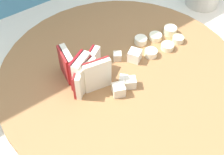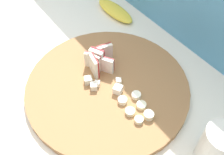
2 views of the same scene
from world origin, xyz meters
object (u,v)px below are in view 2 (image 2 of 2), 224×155
Objects in this scene: apple_dice_pile at (100,84)px; banana_slice_rows at (137,108)px; small_jar at (217,147)px; apple_wedge_fan at (98,60)px; banana_peel at (115,11)px; cutting_board at (107,87)px.

apple_dice_pile reaches higher than banana_slice_rows.
banana_slice_rows is 0.87× the size of small_jar.
apple_wedge_fan is 0.29m from banana_peel.
apple_wedge_fan is 0.38m from small_jar.
apple_dice_pile is at bearing -109.80° from cutting_board.
apple_dice_pile is at bearing -163.40° from banana_slice_rows.
apple_wedge_fan reaches higher than apple_dice_pile.
banana_peel is 0.60m from small_jar.
apple_dice_pile is 0.33m from small_jar.
cutting_board is at bearing -166.14° from small_jar.
banana_peel is (-0.27, 0.24, -0.02)m from apple_dice_pile.
apple_dice_pile is at bearing -31.07° from apple_wedge_fan.
small_jar is at bearing 8.65° from apple_wedge_fan.
apple_dice_pile is at bearing -163.09° from small_jar.
apple_dice_pile is 0.12m from banana_slice_rows.
banana_peel is at bearing 134.44° from apple_wedge_fan.
banana_peel is 1.57× the size of small_jar.
apple_dice_pile is (0.06, -0.04, -0.02)m from apple_wedge_fan.
banana_slice_rows reaches higher than banana_peel.
cutting_board is at bearing 70.20° from apple_dice_pile.
apple_wedge_fan is at bearing -171.35° from small_jar.
apple_wedge_fan is at bearing 179.05° from banana_slice_rows.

